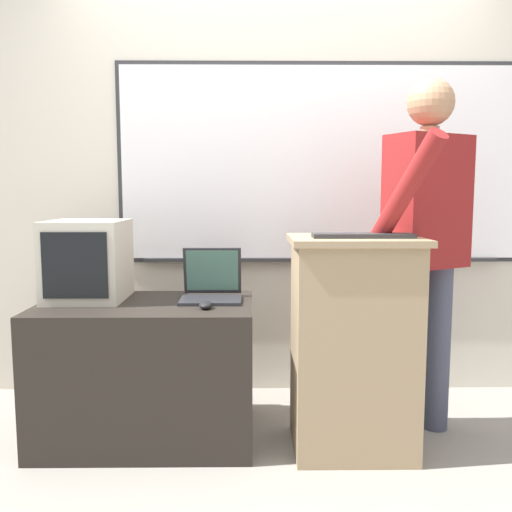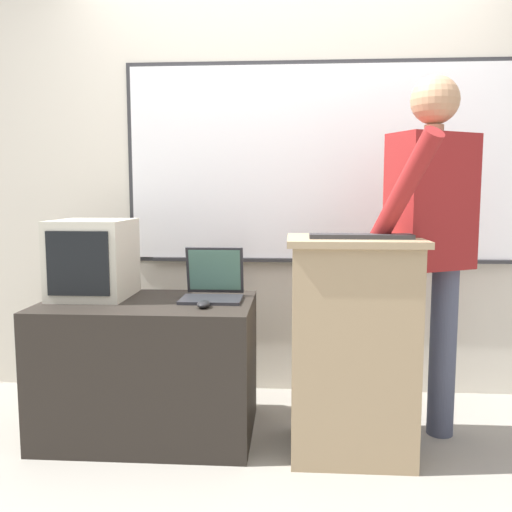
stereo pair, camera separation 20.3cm
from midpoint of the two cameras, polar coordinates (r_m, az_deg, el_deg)
ground_plane at (r=2.45m, az=5.20°, el=-23.05°), size 30.00×30.00×0.00m
back_wall at (r=3.32m, az=5.20°, el=8.54°), size 6.40×0.17×2.65m
lectern_podium at (r=2.60m, az=12.26°, el=-9.24°), size 0.60×0.48×1.01m
side_desk at (r=2.81m, az=-9.13°, el=-11.53°), size 1.04×0.64×0.68m
person_presenter at (r=2.74m, az=19.93°, el=2.18°), size 0.58×0.70×1.76m
laptop at (r=2.75m, az=-2.44°, el=-3.02°), size 0.30×0.28×0.26m
wireless_keyboard at (r=2.45m, az=13.31°, el=2.03°), size 0.45×0.12×0.02m
computer_mouse_by_laptop at (r=2.54m, az=-3.27°, el=-5.10°), size 0.06×0.10×0.03m
crt_monitor at (r=2.87m, az=-14.83°, el=-0.27°), size 0.37×0.42×0.40m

